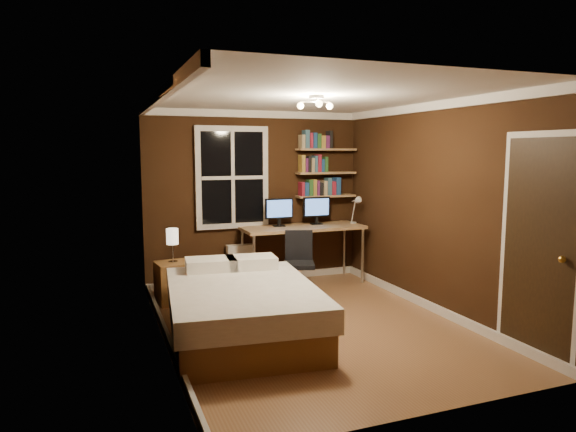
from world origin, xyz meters
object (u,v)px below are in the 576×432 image
object	(u,v)px
bed	(242,309)
monitor_right	(317,211)
radiator	(240,265)
bedside_lamp	(173,246)
nightstand	(174,282)
desk	(303,230)
monitor_left	(279,212)
office_chair	(299,272)
desk_lamp	(356,209)

from	to	relation	value
bed	monitor_right	size ratio (longest dim) A/B	5.17
radiator	monitor_right	xyz separation A→B (m)	(1.13, -0.16, 0.76)
bed	bedside_lamp	distance (m)	1.63
nightstand	radiator	distance (m)	1.18
nightstand	desk	size ratio (longest dim) A/B	0.29
desk	monitor_left	size ratio (longest dim) A/B	4.23
desk	monitor_right	distance (m)	0.38
nightstand	bedside_lamp	size ratio (longest dim) A/B	1.20
bed	monitor_right	distance (m)	2.65
bedside_lamp	desk	world-z (taller)	bedside_lamp
monitor_right	nightstand	bearing A→B (deg)	-169.31
desk	monitor_left	bearing A→B (deg)	165.00
bedside_lamp	office_chair	size ratio (longest dim) A/B	0.50
radiator	office_chair	xyz separation A→B (m)	(0.59, -0.83, 0.02)
bed	bedside_lamp	world-z (taller)	bedside_lamp
office_chair	nightstand	bearing A→B (deg)	-169.99
bedside_lamp	monitor_right	distance (m)	2.23
radiator	monitor_left	world-z (taller)	monitor_left
desk_lamp	monitor_left	bearing A→B (deg)	171.79
desk_lamp	desk	bearing A→B (deg)	174.60
monitor_left	bed	bearing A→B (deg)	-119.87
bed	bedside_lamp	xyz separation A→B (m)	(-0.49, 1.49, 0.44)
bedside_lamp	desk_lamp	size ratio (longest dim) A/B	0.99
bed	office_chair	distance (m)	1.67
monitor_right	desk	bearing A→B (deg)	-160.95
bedside_lamp	radiator	world-z (taller)	bedside_lamp
monitor_right	radiator	bearing A→B (deg)	172.14
desk	monitor_left	distance (m)	0.43
desk	monitor_right	world-z (taller)	monitor_right
bed	radiator	distance (m)	2.13
radiator	nightstand	bearing A→B (deg)	-151.35
bed	monitor_right	bearing A→B (deg)	54.49
monitor_left	desk_lamp	world-z (taller)	desk_lamp
monitor_left	monitor_right	xyz separation A→B (m)	(0.59, 0.00, 0.00)
bed	desk	bearing A→B (deg)	57.83
desk	office_chair	distance (m)	0.81
bedside_lamp	desk_lamp	distance (m)	2.77
office_chair	desk	bearing A→B (deg)	82.88
bedside_lamp	monitor_right	bearing A→B (deg)	10.69
desk	office_chair	xyz separation A→B (m)	(-0.29, -0.59, -0.47)
nightstand	monitor_right	world-z (taller)	monitor_right
monitor_right	desk_lamp	world-z (taller)	desk_lamp
monitor_left	desk_lamp	xyz separation A→B (m)	(1.16, -0.17, 0.02)
bed	office_chair	size ratio (longest dim) A/B	2.52
desk	monitor_left	world-z (taller)	monitor_left
bed	monitor_left	bearing A→B (deg)	66.13
radiator	desk_lamp	bearing A→B (deg)	-10.77
radiator	desk	world-z (taller)	desk
bed	desk	distance (m)	2.35
desk_lamp	office_chair	xyz separation A→B (m)	(-1.11, -0.51, -0.75)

